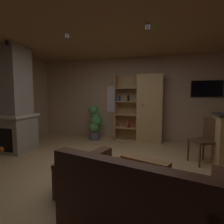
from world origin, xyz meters
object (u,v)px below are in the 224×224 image
object	(u,v)px
table_book_1	(84,156)
dining_chair	(206,137)
leather_couch	(140,204)
wall_mounted_tv	(207,89)
coffee_table	(83,167)
table_book_2	(88,156)
table_book_0	(79,158)
potted_floor_plant	(95,122)
bookshelf_cabinet	(147,109)
stone_fireplace	(12,105)

from	to	relation	value
table_book_1	dining_chair	world-z (taller)	dining_chair
leather_couch	wall_mounted_tv	world-z (taller)	wall_mounted_tv
coffee_table	table_book_2	size ratio (longest dim) A/B	4.62
table_book_0	potted_floor_plant	world-z (taller)	potted_floor_plant
table_book_1	wall_mounted_tv	bearing A→B (deg)	56.77
bookshelf_cabinet	leather_couch	bearing A→B (deg)	-84.80
coffee_table	dining_chair	size ratio (longest dim) A/B	0.67
dining_chair	potted_floor_plant	world-z (taller)	potted_floor_plant
table_book_0	table_book_2	size ratio (longest dim) A/B	0.89
bookshelf_cabinet	table_book_0	distance (m)	3.23
bookshelf_cabinet	table_book_2	world-z (taller)	bookshelf_cabinet
leather_couch	bookshelf_cabinet	bearing A→B (deg)	95.20
coffee_table	potted_floor_plant	distance (m)	3.10
coffee_table	wall_mounted_tv	distance (m)	4.16
coffee_table	table_book_0	xyz separation A→B (m)	(-0.07, 0.02, 0.11)
potted_floor_plant	leather_couch	bearing A→B (deg)	-61.29
potted_floor_plant	wall_mounted_tv	xyz separation A→B (m)	(3.18, 0.44, 1.01)
table_book_2	potted_floor_plant	distance (m)	3.11
dining_chair	bookshelf_cabinet	bearing A→B (deg)	133.70
bookshelf_cabinet	table_book_1	distance (m)	3.18
stone_fireplace	wall_mounted_tv	distance (m)	5.12
stone_fireplace	wall_mounted_tv	size ratio (longest dim) A/B	3.12
table_book_1	leather_couch	bearing A→B (deg)	-34.18
stone_fireplace	potted_floor_plant	size ratio (longest dim) A/B	2.34
dining_chair	potted_floor_plant	bearing A→B (deg)	157.99
leather_couch	potted_floor_plant	distance (m)	3.96
coffee_table	table_book_1	size ratio (longest dim) A/B	5.77
coffee_table	bookshelf_cabinet	bearing A→B (deg)	80.23
coffee_table	dining_chair	distance (m)	2.57
leather_couch	stone_fireplace	bearing A→B (deg)	151.57
leather_couch	potted_floor_plant	world-z (taller)	potted_floor_plant
dining_chair	wall_mounted_tv	distance (m)	1.93
stone_fireplace	table_book_1	xyz separation A→B (m)	(2.49, -1.23, -0.63)
coffee_table	wall_mounted_tv	xyz separation A→B (m)	(2.16, 3.36, 1.18)
wall_mounted_tv	dining_chair	bearing A→B (deg)	-99.82
wall_mounted_tv	stone_fireplace	bearing A→B (deg)	-155.96
stone_fireplace	table_book_1	bearing A→B (deg)	-26.22
leather_couch	table_book_2	size ratio (longest dim) A/B	12.29
stone_fireplace	table_book_0	xyz separation A→B (m)	(2.43, -1.26, -0.65)
table_book_0	wall_mounted_tv	distance (m)	4.15
bookshelf_cabinet	potted_floor_plant	size ratio (longest dim) A/B	1.84
table_book_0	leather_couch	bearing A→B (deg)	-30.86
table_book_0	wall_mounted_tv	world-z (taller)	wall_mounted_tv
table_book_1	dining_chair	size ratio (longest dim) A/B	0.12
stone_fireplace	table_book_2	size ratio (longest dim) A/B	18.93
stone_fireplace	dining_chair	distance (m)	4.45
leather_couch	wall_mounted_tv	xyz separation A→B (m)	(1.28, 3.91, 1.24)
coffee_table	table_book_0	bearing A→B (deg)	166.38
stone_fireplace	wall_mounted_tv	world-z (taller)	stone_fireplace
potted_floor_plant	wall_mounted_tv	size ratio (longest dim) A/B	1.33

